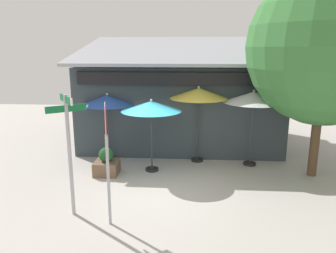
{
  "coord_description": "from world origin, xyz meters",
  "views": [
    {
      "loc": [
        0.82,
        -8.79,
        4.02
      ],
      "look_at": [
        0.12,
        1.2,
        1.6
      ],
      "focal_mm": 34.66,
      "sensor_mm": 36.0,
      "label": 1
    }
  ],
  "objects_px": {
    "stop_sign": "(107,141)",
    "sidewalk_planter": "(107,164)",
    "street_sign_post": "(69,143)",
    "shade_tree": "(335,50)",
    "patio_umbrella_ivory_far_right": "(254,98)",
    "patio_umbrella_teal_center": "(151,107)",
    "patio_umbrella_mustard_right": "(199,94)",
    "patio_umbrella_royal_blue_left": "(107,101)"
  },
  "relations": [
    {
      "from": "street_sign_post",
      "to": "patio_umbrella_teal_center",
      "type": "bearing_deg",
      "value": 62.67
    },
    {
      "from": "street_sign_post",
      "to": "patio_umbrella_mustard_right",
      "type": "height_order",
      "value": "street_sign_post"
    },
    {
      "from": "street_sign_post",
      "to": "sidewalk_planter",
      "type": "height_order",
      "value": "street_sign_post"
    },
    {
      "from": "stop_sign",
      "to": "sidewalk_planter",
      "type": "relative_size",
      "value": 3.2
    },
    {
      "from": "stop_sign",
      "to": "patio_umbrella_ivory_far_right",
      "type": "height_order",
      "value": "stop_sign"
    },
    {
      "from": "patio_umbrella_teal_center",
      "to": "shade_tree",
      "type": "distance_m",
      "value": 5.76
    },
    {
      "from": "patio_umbrella_mustard_right",
      "to": "patio_umbrella_royal_blue_left",
      "type": "bearing_deg",
      "value": 179.77
    },
    {
      "from": "patio_umbrella_mustard_right",
      "to": "patio_umbrella_ivory_far_right",
      "type": "bearing_deg",
      "value": -8.66
    },
    {
      "from": "street_sign_post",
      "to": "stop_sign",
      "type": "xyz_separation_m",
      "value": [
        1.02,
        -0.39,
        0.18
      ]
    },
    {
      "from": "patio_umbrella_royal_blue_left",
      "to": "shade_tree",
      "type": "bearing_deg",
      "value": -9.78
    },
    {
      "from": "street_sign_post",
      "to": "sidewalk_planter",
      "type": "xyz_separation_m",
      "value": [
        0.16,
        2.66,
        -1.5
      ]
    },
    {
      "from": "street_sign_post",
      "to": "shade_tree",
      "type": "xyz_separation_m",
      "value": [
        7.06,
        2.92,
        2.11
      ]
    },
    {
      "from": "patio_umbrella_ivory_far_right",
      "to": "patio_umbrella_mustard_right",
      "type": "bearing_deg",
      "value": 171.34
    },
    {
      "from": "stop_sign",
      "to": "shade_tree",
      "type": "bearing_deg",
      "value": 28.75
    },
    {
      "from": "street_sign_post",
      "to": "patio_umbrella_mustard_right",
      "type": "bearing_deg",
      "value": 52.94
    },
    {
      "from": "patio_umbrella_mustard_right",
      "to": "shade_tree",
      "type": "height_order",
      "value": "shade_tree"
    },
    {
      "from": "street_sign_post",
      "to": "patio_umbrella_royal_blue_left",
      "type": "height_order",
      "value": "street_sign_post"
    },
    {
      "from": "patio_umbrella_teal_center",
      "to": "patio_umbrella_mustard_right",
      "type": "relative_size",
      "value": 0.89
    },
    {
      "from": "patio_umbrella_royal_blue_left",
      "to": "shade_tree",
      "type": "distance_m",
      "value": 7.51
    },
    {
      "from": "patio_umbrella_teal_center",
      "to": "patio_umbrella_ivory_far_right",
      "type": "height_order",
      "value": "patio_umbrella_ivory_far_right"
    },
    {
      "from": "shade_tree",
      "to": "patio_umbrella_teal_center",
      "type": "bearing_deg",
      "value": 178.37
    },
    {
      "from": "patio_umbrella_ivory_far_right",
      "to": "sidewalk_planter",
      "type": "distance_m",
      "value": 5.37
    },
    {
      "from": "stop_sign",
      "to": "patio_umbrella_mustard_right",
      "type": "xyz_separation_m",
      "value": [
        2.12,
        4.54,
        0.43
      ]
    },
    {
      "from": "patio_umbrella_royal_blue_left",
      "to": "shade_tree",
      "type": "xyz_separation_m",
      "value": [
        7.19,
        -1.24,
        1.77
      ]
    },
    {
      "from": "stop_sign",
      "to": "patio_umbrella_ivory_far_right",
      "type": "xyz_separation_m",
      "value": [
        3.96,
        4.26,
        0.35
      ]
    },
    {
      "from": "patio_umbrella_teal_center",
      "to": "stop_sign",
      "type": "bearing_deg",
      "value": -99.42
    },
    {
      "from": "street_sign_post",
      "to": "patio_umbrella_teal_center",
      "type": "xyz_separation_m",
      "value": [
        1.59,
        3.08,
        0.32
      ]
    },
    {
      "from": "shade_tree",
      "to": "stop_sign",
      "type": "bearing_deg",
      "value": -151.25
    },
    {
      "from": "patio_umbrella_teal_center",
      "to": "patio_umbrella_mustard_right",
      "type": "distance_m",
      "value": 1.9
    },
    {
      "from": "street_sign_post",
      "to": "shade_tree",
      "type": "height_order",
      "value": "shade_tree"
    },
    {
      "from": "sidewalk_planter",
      "to": "shade_tree",
      "type": "bearing_deg",
      "value": 2.22
    },
    {
      "from": "sidewalk_planter",
      "to": "stop_sign",
      "type": "bearing_deg",
      "value": -74.24
    },
    {
      "from": "street_sign_post",
      "to": "sidewalk_planter",
      "type": "bearing_deg",
      "value": 86.66
    },
    {
      "from": "patio_umbrella_ivory_far_right",
      "to": "shade_tree",
      "type": "relative_size",
      "value": 0.42
    },
    {
      "from": "patio_umbrella_ivory_far_right",
      "to": "sidewalk_planter",
      "type": "xyz_separation_m",
      "value": [
        -4.82,
        -1.21,
        -2.03
      ]
    },
    {
      "from": "street_sign_post",
      "to": "patio_umbrella_royal_blue_left",
      "type": "xyz_separation_m",
      "value": [
        -0.12,
        4.16,
        0.34
      ]
    },
    {
      "from": "stop_sign",
      "to": "patio_umbrella_mustard_right",
      "type": "distance_m",
      "value": 5.03
    },
    {
      "from": "patio_umbrella_royal_blue_left",
      "to": "patio_umbrella_ivory_far_right",
      "type": "xyz_separation_m",
      "value": [
        5.1,
        -0.29,
        0.19
      ]
    },
    {
      "from": "patio_umbrella_royal_blue_left",
      "to": "patio_umbrella_mustard_right",
      "type": "distance_m",
      "value": 3.27
    },
    {
      "from": "stop_sign",
      "to": "patio_umbrella_mustard_right",
      "type": "relative_size",
      "value": 1.06
    },
    {
      "from": "stop_sign",
      "to": "shade_tree",
      "type": "height_order",
      "value": "shade_tree"
    },
    {
      "from": "patio_umbrella_royal_blue_left",
      "to": "street_sign_post",
      "type": "bearing_deg",
      "value": -88.29
    }
  ]
}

